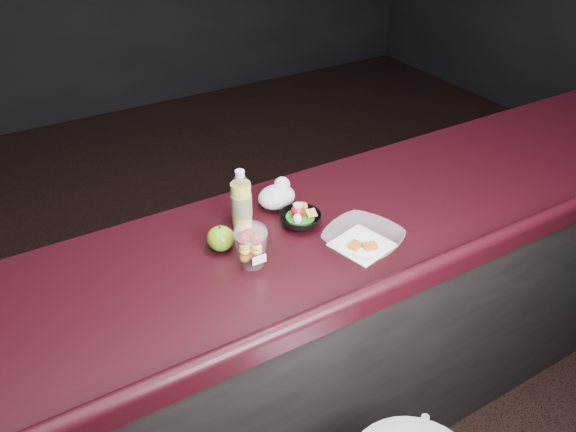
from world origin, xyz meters
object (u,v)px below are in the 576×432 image
object	(u,v)px
takeout_bowl	(363,240)
lemonade_bottle	(241,203)
green_apple	(221,238)
fruit_cup	(251,244)
snack_bowl	(300,218)

from	to	relation	value
takeout_bowl	lemonade_bottle	bearing A→B (deg)	131.48
lemonade_bottle	green_apple	world-z (taller)	lemonade_bottle
green_apple	takeout_bowl	bearing A→B (deg)	-30.01
green_apple	fruit_cup	bearing A→B (deg)	-67.83
fruit_cup	green_apple	size ratio (longest dim) A/B	1.63
lemonade_bottle	green_apple	xyz separation A→B (m)	(-0.12, -0.08, -0.05)
green_apple	snack_bowl	distance (m)	0.28
lemonade_bottle	snack_bowl	xyz separation A→B (m)	(0.16, -0.10, -0.06)
lemonade_bottle	snack_bowl	world-z (taller)	lemonade_bottle
fruit_cup	takeout_bowl	bearing A→B (deg)	-17.42
snack_bowl	takeout_bowl	bearing A→B (deg)	-63.41
fruit_cup	green_apple	bearing A→B (deg)	112.17
snack_bowl	takeout_bowl	size ratio (longest dim) A/B	0.50
green_apple	snack_bowl	bearing A→B (deg)	-3.03
takeout_bowl	fruit_cup	bearing A→B (deg)	162.58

